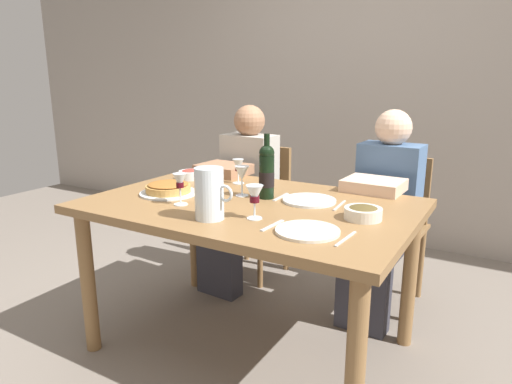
# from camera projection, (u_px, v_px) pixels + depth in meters

# --- Properties ---
(ground_plane) EXTENTS (8.00, 8.00, 0.00)m
(ground_plane) POSITION_uv_depth(u_px,v_px,m) (251.00, 345.00, 2.31)
(ground_plane) COLOR slate
(back_wall) EXTENTS (8.00, 0.10, 2.80)m
(back_wall) POSITION_uv_depth(u_px,v_px,m) (375.00, 68.00, 3.58)
(back_wall) COLOR #A3998E
(back_wall) RESTS_ON ground
(dining_table) EXTENTS (1.50, 1.00, 0.76)m
(dining_table) POSITION_uv_depth(u_px,v_px,m) (250.00, 221.00, 2.14)
(dining_table) COLOR olive
(dining_table) RESTS_ON ground
(wine_bottle) EXTENTS (0.07, 0.07, 0.31)m
(wine_bottle) POSITION_uv_depth(u_px,v_px,m) (267.00, 172.00, 2.16)
(wine_bottle) COLOR black
(wine_bottle) RESTS_ON dining_table
(water_pitcher) EXTENTS (0.17, 0.12, 0.21)m
(water_pitcher) POSITION_uv_depth(u_px,v_px,m) (210.00, 197.00, 1.84)
(water_pitcher) COLOR silver
(water_pitcher) RESTS_ON dining_table
(baked_tart) EXTENTS (0.29, 0.29, 0.06)m
(baked_tart) POSITION_uv_depth(u_px,v_px,m) (168.00, 189.00, 2.26)
(baked_tart) COLOR silver
(baked_tart) RESTS_ON dining_table
(salad_bowl) EXTENTS (0.14, 0.14, 0.06)m
(salad_bowl) POSITION_uv_depth(u_px,v_px,m) (191.00, 174.00, 2.60)
(salad_bowl) COLOR silver
(salad_bowl) RESTS_ON dining_table
(olive_bowl) EXTENTS (0.16, 0.16, 0.06)m
(olive_bowl) POSITION_uv_depth(u_px,v_px,m) (363.00, 212.00, 1.86)
(olive_bowl) COLOR silver
(olive_bowl) RESTS_ON dining_table
(wine_glass_left_diner) EXTENTS (0.07, 0.07, 0.14)m
(wine_glass_left_diner) POSITION_uv_depth(u_px,v_px,m) (255.00, 196.00, 1.84)
(wine_glass_left_diner) COLOR silver
(wine_glass_left_diner) RESTS_ON dining_table
(wine_glass_right_diner) EXTENTS (0.06, 0.06, 0.14)m
(wine_glass_right_diner) POSITION_uv_depth(u_px,v_px,m) (238.00, 167.00, 2.47)
(wine_glass_right_diner) COLOR silver
(wine_glass_right_diner) RESTS_ON dining_table
(wine_glass_centre) EXTENTS (0.07, 0.07, 0.15)m
(wine_glass_centre) POSITION_uv_depth(u_px,v_px,m) (242.00, 174.00, 2.20)
(wine_glass_centre) COLOR silver
(wine_glass_centre) RESTS_ON dining_table
(wine_glass_spare) EXTENTS (0.06, 0.06, 0.15)m
(wine_glass_spare) POSITION_uv_depth(u_px,v_px,m) (180.00, 183.00, 2.05)
(wine_glass_spare) COLOR silver
(wine_glass_spare) RESTS_ON dining_table
(dinner_plate_left_setting) EXTENTS (0.25, 0.25, 0.01)m
(dinner_plate_left_setting) POSITION_uv_depth(u_px,v_px,m) (309.00, 200.00, 2.13)
(dinner_plate_left_setting) COLOR silver
(dinner_plate_left_setting) RESTS_ON dining_table
(dinner_plate_right_setting) EXTENTS (0.25, 0.25, 0.01)m
(dinner_plate_right_setting) POSITION_uv_depth(u_px,v_px,m) (307.00, 231.00, 1.70)
(dinner_plate_right_setting) COLOR silver
(dinner_plate_right_setting) RESTS_ON dining_table
(fork_left_setting) EXTENTS (0.02, 0.16, 0.00)m
(fork_left_setting) POSITION_uv_depth(u_px,v_px,m) (281.00, 197.00, 2.20)
(fork_left_setting) COLOR silver
(fork_left_setting) RESTS_ON dining_table
(knife_left_setting) EXTENTS (0.02, 0.18, 0.00)m
(knife_left_setting) POSITION_uv_depth(u_px,v_px,m) (340.00, 205.00, 2.05)
(knife_left_setting) COLOR silver
(knife_left_setting) RESTS_ON dining_table
(knife_right_setting) EXTENTS (0.02, 0.18, 0.00)m
(knife_right_setting) POSITION_uv_depth(u_px,v_px,m) (346.00, 239.00, 1.63)
(knife_right_setting) COLOR silver
(knife_right_setting) RESTS_ON dining_table
(spoon_right_setting) EXTENTS (0.02, 0.16, 0.00)m
(spoon_right_setting) POSITION_uv_depth(u_px,v_px,m) (272.00, 225.00, 1.77)
(spoon_right_setting) COLOR silver
(spoon_right_setting) RESTS_ON dining_table
(chair_left) EXTENTS (0.42, 0.42, 0.87)m
(chair_left) POSITION_uv_depth(u_px,v_px,m) (259.00, 201.00, 3.12)
(chair_left) COLOR olive
(chair_left) RESTS_ON ground
(diner_left) EXTENTS (0.35, 0.52, 1.16)m
(diner_left) POSITION_uv_depth(u_px,v_px,m) (240.00, 192.00, 2.90)
(diner_left) COLOR #B7B2A8
(diner_left) RESTS_ON ground
(chair_right) EXTENTS (0.42, 0.42, 0.87)m
(chair_right) POSITION_uv_depth(u_px,v_px,m) (392.00, 220.00, 2.72)
(chair_right) COLOR olive
(chair_right) RESTS_ON ground
(diner_right) EXTENTS (0.35, 0.51, 1.16)m
(diner_right) POSITION_uv_depth(u_px,v_px,m) (381.00, 210.00, 2.50)
(diner_right) COLOR #4C6B93
(diner_right) RESTS_ON ground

